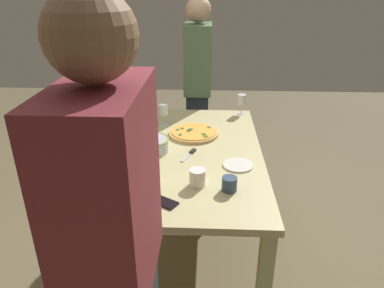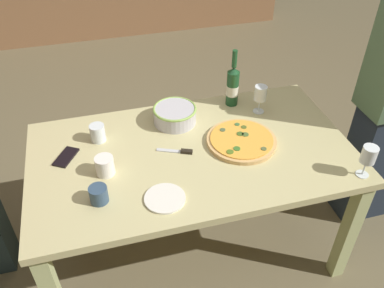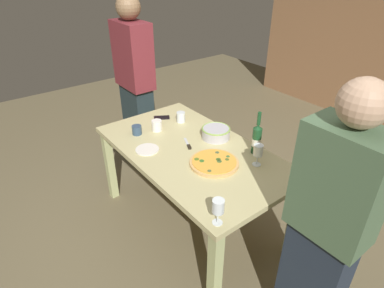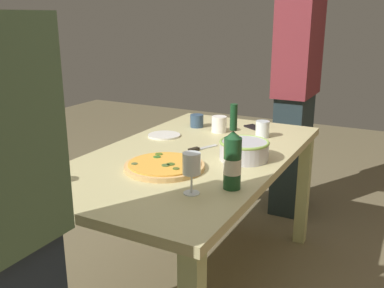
{
  "view_description": "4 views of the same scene",
  "coord_description": "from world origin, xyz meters",
  "px_view_note": "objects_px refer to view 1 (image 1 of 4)",
  "views": [
    {
      "loc": [
        -2.09,
        -0.1,
        1.76
      ],
      "look_at": [
        0.0,
        0.0,
        0.8
      ],
      "focal_mm": 33.47,
      "sensor_mm": 36.0,
      "label": 1
    },
    {
      "loc": [
        -0.41,
        -1.5,
        2.05
      ],
      "look_at": [
        0.0,
        0.0,
        0.8
      ],
      "focal_mm": 38.05,
      "sensor_mm": 36.0,
      "label": 2
    },
    {
      "loc": [
        1.69,
        -1.3,
        2.05
      ],
      "look_at": [
        0.0,
        0.0,
        0.8
      ],
      "focal_mm": 30.11,
      "sensor_mm": 36.0,
      "label": 3
    },
    {
      "loc": [
        1.8,
        0.95,
        1.4
      ],
      "look_at": [
        0.0,
        0.0,
        0.8
      ],
      "focal_mm": 40.44,
      "sensor_mm": 36.0,
      "label": 4
    }
  ],
  "objects_px": {
    "wine_glass_near_pizza": "(242,100)",
    "person_host": "(198,89)",
    "serving_bowl": "(151,144)",
    "cup_amber": "(229,184)",
    "pizza": "(194,133)",
    "person_guest_left": "(117,271)",
    "side_plate": "(238,165)",
    "wine_bottle": "(146,114)",
    "wine_glass_by_bottle": "(163,110)",
    "cell_phone": "(164,202)",
    "pizza_knife": "(190,154)",
    "cup_spare": "(149,177)",
    "dining_table": "(192,163)",
    "cup_ceramic": "(197,178)"
  },
  "relations": [
    {
      "from": "wine_bottle",
      "to": "cup_amber",
      "type": "bearing_deg",
      "value": -144.72
    },
    {
      "from": "pizza_knife",
      "to": "person_host",
      "type": "height_order",
      "value": "person_host"
    },
    {
      "from": "person_host",
      "to": "serving_bowl",
      "type": "bearing_deg",
      "value": -12.68
    },
    {
      "from": "dining_table",
      "to": "person_guest_left",
      "type": "bearing_deg",
      "value": 171.25
    },
    {
      "from": "pizza",
      "to": "person_guest_left",
      "type": "bearing_deg",
      "value": 172.8
    },
    {
      "from": "wine_glass_near_pizza",
      "to": "cup_ceramic",
      "type": "relative_size",
      "value": 1.76
    },
    {
      "from": "pizza",
      "to": "cell_phone",
      "type": "height_order",
      "value": "pizza"
    },
    {
      "from": "pizza_knife",
      "to": "cup_spare",
      "type": "bearing_deg",
      "value": 151.79
    },
    {
      "from": "cup_spare",
      "to": "cup_ceramic",
      "type": "bearing_deg",
      "value": -87.85
    },
    {
      "from": "serving_bowl",
      "to": "side_plate",
      "type": "height_order",
      "value": "serving_bowl"
    },
    {
      "from": "serving_bowl",
      "to": "cell_phone",
      "type": "bearing_deg",
      "value": -165.39
    },
    {
      "from": "cell_phone",
      "to": "person_host",
      "type": "height_order",
      "value": "person_host"
    },
    {
      "from": "cup_spare",
      "to": "cell_phone",
      "type": "height_order",
      "value": "cup_spare"
    },
    {
      "from": "serving_bowl",
      "to": "cup_amber",
      "type": "distance_m",
      "value": 0.66
    },
    {
      "from": "serving_bowl",
      "to": "wine_bottle",
      "type": "xyz_separation_m",
      "value": [
        0.36,
        0.09,
        0.07
      ]
    },
    {
      "from": "side_plate",
      "to": "cell_phone",
      "type": "bearing_deg",
      "value": 135.8
    },
    {
      "from": "pizza_knife",
      "to": "person_guest_left",
      "type": "height_order",
      "value": "person_guest_left"
    },
    {
      "from": "wine_bottle",
      "to": "person_host",
      "type": "relative_size",
      "value": 0.21
    },
    {
      "from": "cup_spare",
      "to": "pizza",
      "type": "bearing_deg",
      "value": -16.74
    },
    {
      "from": "serving_bowl",
      "to": "cup_amber",
      "type": "xyz_separation_m",
      "value": [
        -0.45,
        -0.48,
        -0.01
      ]
    },
    {
      "from": "cell_phone",
      "to": "person_guest_left",
      "type": "bearing_deg",
      "value": 24.33
    },
    {
      "from": "side_plate",
      "to": "cup_ceramic",
      "type": "bearing_deg",
      "value": 134.48
    },
    {
      "from": "person_host",
      "to": "person_guest_left",
      "type": "bearing_deg",
      "value": -4.55
    },
    {
      "from": "wine_glass_near_pizza",
      "to": "person_guest_left",
      "type": "height_order",
      "value": "person_guest_left"
    },
    {
      "from": "wine_bottle",
      "to": "cup_spare",
      "type": "relative_size",
      "value": 3.66
    },
    {
      "from": "serving_bowl",
      "to": "side_plate",
      "type": "xyz_separation_m",
      "value": [
        -0.18,
        -0.55,
        -0.04
      ]
    },
    {
      "from": "cup_amber",
      "to": "cell_phone",
      "type": "xyz_separation_m",
      "value": [
        -0.13,
        0.33,
        -0.03
      ]
    },
    {
      "from": "dining_table",
      "to": "pizza_knife",
      "type": "height_order",
      "value": "pizza_knife"
    },
    {
      "from": "serving_bowl",
      "to": "wine_glass_by_bottle",
      "type": "distance_m",
      "value": 0.48
    },
    {
      "from": "wine_glass_near_pizza",
      "to": "side_plate",
      "type": "distance_m",
      "value": 0.93
    },
    {
      "from": "wine_bottle",
      "to": "wine_glass_by_bottle",
      "type": "bearing_deg",
      "value": -43.71
    },
    {
      "from": "dining_table",
      "to": "person_host",
      "type": "relative_size",
      "value": 0.98
    },
    {
      "from": "wine_glass_by_bottle",
      "to": "serving_bowl",
      "type": "bearing_deg",
      "value": 176.79
    },
    {
      "from": "serving_bowl",
      "to": "side_plate",
      "type": "distance_m",
      "value": 0.58
    },
    {
      "from": "wine_glass_near_pizza",
      "to": "cup_spare",
      "type": "height_order",
      "value": "wine_glass_near_pizza"
    },
    {
      "from": "pizza",
      "to": "wine_bottle",
      "type": "distance_m",
      "value": 0.38
    },
    {
      "from": "cup_spare",
      "to": "pizza_knife",
      "type": "height_order",
      "value": "cup_spare"
    },
    {
      "from": "serving_bowl",
      "to": "person_guest_left",
      "type": "relative_size",
      "value": 0.13
    },
    {
      "from": "pizza_knife",
      "to": "side_plate",
      "type": "bearing_deg",
      "value": -115.23
    },
    {
      "from": "wine_glass_by_bottle",
      "to": "cell_phone",
      "type": "relative_size",
      "value": 1.13
    },
    {
      "from": "pizza",
      "to": "pizza_knife",
      "type": "relative_size",
      "value": 2.04
    },
    {
      "from": "wine_glass_by_bottle",
      "to": "pizza",
      "type": "bearing_deg",
      "value": -128.93
    },
    {
      "from": "cup_ceramic",
      "to": "pizza",
      "type": "bearing_deg",
      "value": 4.09
    },
    {
      "from": "wine_bottle",
      "to": "cell_phone",
      "type": "bearing_deg",
      "value": -165.66
    },
    {
      "from": "wine_glass_near_pizza",
      "to": "person_host",
      "type": "relative_size",
      "value": 0.1
    },
    {
      "from": "serving_bowl",
      "to": "person_host",
      "type": "xyz_separation_m",
      "value": [
        1.18,
        -0.26,
        0.03
      ]
    },
    {
      "from": "wine_glass_near_pizza",
      "to": "dining_table",
      "type": "bearing_deg",
      "value": 152.64
    },
    {
      "from": "wine_glass_near_pizza",
      "to": "person_host",
      "type": "xyz_separation_m",
      "value": [
        0.43,
        0.37,
        -0.03
      ]
    },
    {
      "from": "pizza",
      "to": "pizza_knife",
      "type": "height_order",
      "value": "pizza"
    },
    {
      "from": "wine_glass_by_bottle",
      "to": "cell_phone",
      "type": "height_order",
      "value": "wine_glass_by_bottle"
    }
  ]
}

